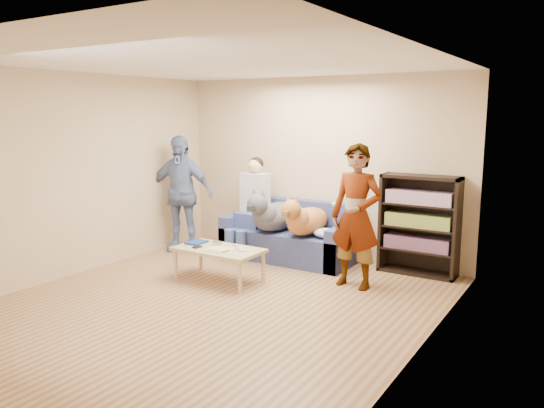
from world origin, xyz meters
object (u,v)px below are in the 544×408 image
Objects in this scene: dog_tan at (305,220)px; coffee_table at (219,252)px; person_standing_right at (356,216)px; dog_gray at (273,215)px; sofa at (290,239)px; bookshelf at (419,223)px; camera_silver at (217,243)px; person_seated at (251,203)px; person_standing_left at (180,193)px; notebook_blue at (197,242)px.

dog_tan reaches higher than coffee_table.
coffee_table is at bearing -116.16° from dog_tan.
dog_gray is at bearing 165.20° from person_standing_right.
sofa is 1.46× the size of bookshelf.
dog_gray is 0.51m from dog_tan.
coffee_table is 0.85× the size of bookshelf.
dog_tan is at bearing 0.63° from dog_gray.
dog_gray is at bearing 79.87° from camera_silver.
sofa is at bearing 147.94° from dog_tan.
person_standing_right is at bearing -28.13° from sofa.
person_seated reaches higher than sofa.
dog_gray reaches higher than coffee_table.
dog_gray reaches higher than sofa.
person_standing_right reaches higher than sofa.
sofa is at bearing 81.01° from coffee_table.
notebook_blue is at bearing -57.47° from person_standing_left.
notebook_blue is 0.22× the size of dog_tan.
person_standing_left reaches higher than person_standing_right.
person_seated is at bearing 174.19° from dog_tan.
camera_silver is 0.09× the size of dog_gray.
coffee_table is (0.40, -0.05, -0.06)m from notebook_blue.
person_seated is (1.06, 0.36, -0.11)m from person_standing_left.
bookshelf is (1.80, 0.23, 0.40)m from sofa.
person_standing_left reaches higher than notebook_blue.
dog_gray is at bearing -179.37° from dog_tan.
sofa reaches higher than camera_silver.
person_standing_left is at bearing -172.41° from dog_tan.
dog_tan reaches higher than sofa.
dog_tan is (0.95, -0.10, -0.13)m from person_seated.
coffee_table is (0.12, -0.12, -0.07)m from camera_silver.
person_standing_left is 1.50× the size of dog_tan.
camera_silver is 0.07× the size of person_seated.
person_standing_right is 6.68× the size of notebook_blue.
bookshelf is (1.44, 0.46, 0.03)m from dog_tan.
camera_silver is 0.18m from coffee_table.
dog_gray is (0.44, -0.10, -0.11)m from person_seated.
camera_silver is at bearing -104.95° from sofa.
notebook_blue is 1.23m from dog_gray.
person_standing_left is 1.82m from sofa.
dog_tan is at bearing -32.06° from sofa.
person_standing_left is at bearing -161.07° from person_seated.
sofa is at bearing 56.06° from dog_gray.
person_standing_right is 1.75m from coffee_table.
notebook_blue is 0.18× the size of person_seated.
camera_silver is 2.63m from bookshelf.
notebook_blue is at bearing -91.48° from person_seated.
notebook_blue is 2.36× the size of camera_silver.
person_standing_left reaches higher than bookshelf.
person_standing_left is 1.59m from camera_silver.
dog_tan is (0.36, -0.22, 0.36)m from sofa.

